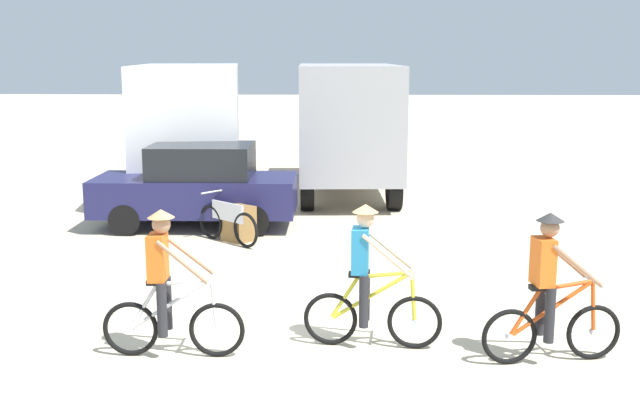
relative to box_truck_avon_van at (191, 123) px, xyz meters
The scene contains 9 objects.
ground_plane 10.42m from the box_truck_avon_van, 71.57° to the right, with size 120.00×120.00×0.00m, color beige.
box_truck_avon_van is the anchor object (origin of this frame).
box_truck_grey_hauler 4.00m from the box_truck_avon_van, ahead, with size 2.66×6.85×3.35m.
sedan_parked 3.89m from the box_truck_avon_van, 77.36° to the right, with size 4.21×1.80×1.76m.
cyclist_orange_shirt 10.92m from the box_truck_avon_van, 80.56° to the right, with size 1.73×0.52×1.82m.
cyclist_cowboy_hat 11.21m from the box_truck_avon_van, 67.92° to the right, with size 1.73×0.52×1.82m.
cyclist_near_camera 12.53m from the box_truck_avon_van, 59.66° to the right, with size 1.72×0.54×1.82m.
bicycle_spare 5.52m from the box_truck_avon_van, 71.86° to the right, with size 1.33×1.20×0.97m.
supply_crate 5.41m from the box_truck_avon_van, 69.24° to the right, with size 0.53×0.49×0.69m, color olive.
Camera 1 is at (0.63, -9.73, 3.61)m, focal length 43.02 mm.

